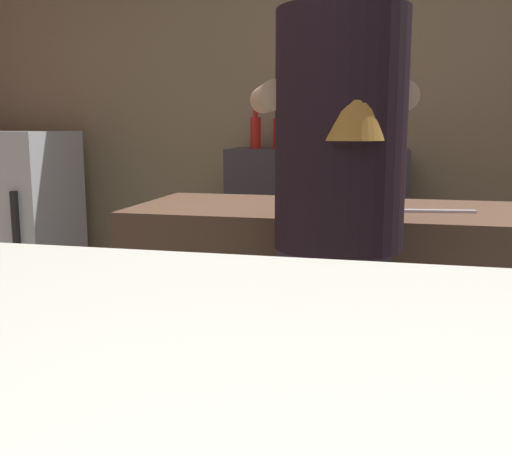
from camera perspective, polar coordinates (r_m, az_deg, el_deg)
The scene contains 10 objects.
wall_back at distance 3.49m, azimuth 10.46°, elevation 12.37°, with size 5.20×0.10×2.70m, color #94805C.
prep_counter at distance 2.15m, azimuth 17.16°, elevation -10.41°, with size 2.10×0.60×0.90m, color brown.
back_shelf at distance 3.29m, azimuth 5.84°, elevation -1.72°, with size 0.96×0.36×1.06m, color #3A3437.
mini_fridge at distance 3.79m, azimuth -22.38°, elevation -0.18°, with size 0.67×0.58×1.15m.
bartender at distance 1.59m, azimuth 7.99°, elevation 2.30°, with size 0.50×0.55×1.69m.
mixing_bowl at distance 1.99m, azimuth 8.41°, elevation 2.51°, with size 0.20×0.20×0.05m, color slate.
chefs_knife at distance 2.00m, azimuth 17.03°, elevation 1.53°, with size 0.24×0.03×0.01m, color silver.
bottle_hot_sauce at distance 3.23m, azimuth 9.56°, elevation 8.72°, with size 0.07×0.07×0.19m.
bottle_vinegar at distance 3.33m, azimuth -0.04°, elevation 9.26°, with size 0.06×0.06×0.25m.
bottle_olive_oil at distance 3.32m, azimuth 2.23°, elevation 9.19°, with size 0.07×0.07×0.24m.
Camera 1 is at (0.18, -1.28, 1.18)m, focal length 41.67 mm.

